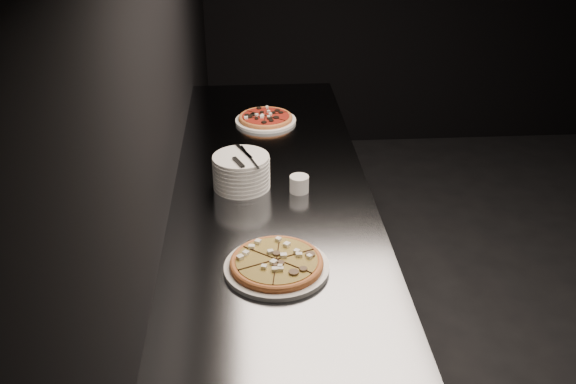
{
  "coord_description": "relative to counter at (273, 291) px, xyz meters",
  "views": [
    {
      "loc": [
        -2.21,
        -2.1,
        2.07
      ],
      "look_at": [
        -2.08,
        -0.15,
        1.0
      ],
      "focal_mm": 40.0,
      "sensor_mm": 36.0,
      "label": 1
    }
  ],
  "objects": [
    {
      "name": "wall_left",
      "position": [
        -0.37,
        0.0,
        0.94
      ],
      "size": [
        0.02,
        5.0,
        2.8
      ],
      "primitive_type": "cube",
      "color": "black",
      "rests_on": "floor"
    },
    {
      "name": "pizza_mushroom",
      "position": [
        -0.01,
        -0.5,
        0.48
      ],
      "size": [
        0.37,
        0.37,
        0.04
      ],
      "rotation": [
        0.0,
        0.0,
        0.39
      ],
      "color": "white",
      "rests_on": "counter"
    },
    {
      "name": "ramekin",
      "position": [
        0.1,
        -0.0,
        0.49
      ],
      "size": [
        0.07,
        0.07,
        0.06
      ],
      "color": "silver",
      "rests_on": "counter"
    },
    {
      "name": "pizza_tomato",
      "position": [
        0.0,
        0.69,
        0.48
      ],
      "size": [
        0.33,
        0.33,
        0.03
      ],
      "rotation": [
        0.0,
        0.0,
        0.38
      ],
      "color": "white",
      "rests_on": "counter"
    },
    {
      "name": "cutlery",
      "position": [
        -0.1,
        0.04,
        0.59
      ],
      "size": [
        0.08,
        0.23,
        0.01
      ],
      "rotation": [
        0.0,
        0.0,
        0.4
      ],
      "color": "#B1B3B8",
      "rests_on": "plate_stack"
    },
    {
      "name": "counter",
      "position": [
        0.0,
        0.0,
        0.0
      ],
      "size": [
        0.74,
        2.44,
        0.92
      ],
      "color": "slate",
      "rests_on": "floor"
    },
    {
      "name": "plate_stack",
      "position": [
        -0.11,
        0.05,
        0.52
      ],
      "size": [
        0.21,
        0.21,
        0.13
      ],
      "color": "white",
      "rests_on": "counter"
    }
  ]
}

